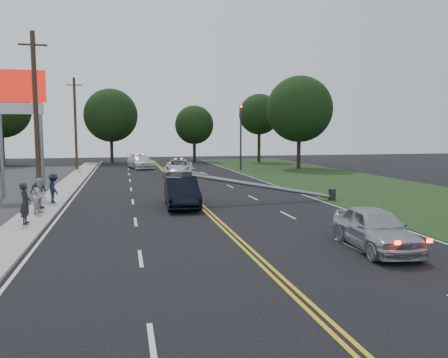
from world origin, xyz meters
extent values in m
plane|color=black|center=(0.00, 0.00, 0.00)|extent=(120.00, 120.00, 0.00)
cube|color=#AAA499|center=(-8.40, 10.00, 0.06)|extent=(1.80, 70.00, 0.12)
cube|color=black|center=(13.50, 10.00, 0.01)|extent=(12.00, 80.00, 0.01)
cube|color=gold|center=(0.00, 10.00, 0.01)|extent=(0.36, 80.00, 0.00)
cylinder|color=gray|center=(-11.70, 14.00, 3.50)|extent=(0.24, 0.24, 7.00)
cylinder|color=gray|center=(-9.30, 14.00, 3.50)|extent=(0.24, 0.24, 7.00)
cube|color=#B8150C|center=(-10.50, 14.00, 7.00)|extent=(3.20, 0.35, 2.00)
cube|color=white|center=(-10.50, 14.00, 5.60)|extent=(2.80, 0.30, 0.70)
cylinder|color=#2D2D30|center=(8.30, 30.00, 3.50)|extent=(0.20, 0.20, 7.00)
cube|color=#2D2D30|center=(8.30, 30.00, 6.60)|extent=(0.28, 0.28, 0.90)
sphere|color=#FF0C07|center=(8.30, 29.84, 6.90)|extent=(0.22, 0.22, 0.22)
cylinder|color=#2D2D30|center=(8.10, 8.00, 0.35)|extent=(0.44, 0.44, 0.70)
cylinder|color=gray|center=(3.67, 8.00, 0.98)|extent=(8.90, 0.24, 1.80)
cube|color=#2D2D30|center=(-0.76, 8.00, 1.76)|extent=(0.55, 0.32, 0.30)
cylinder|color=#382619|center=(-9.20, 12.00, 5.00)|extent=(0.28, 0.28, 10.00)
cube|color=#382619|center=(-9.20, 12.00, 9.20)|extent=(1.60, 0.10, 0.10)
cylinder|color=#382619|center=(-9.20, 34.00, 5.00)|extent=(0.28, 0.28, 10.00)
cube|color=#382619|center=(-9.20, 34.00, 9.20)|extent=(1.60, 0.10, 0.10)
cylinder|color=black|center=(-19.22, 44.58, 2.06)|extent=(0.44, 0.44, 4.12)
sphere|color=black|center=(-19.22, 44.58, 7.10)|extent=(7.34, 7.34, 7.34)
cylinder|color=black|center=(-5.78, 46.25, 1.88)|extent=(0.44, 0.44, 3.77)
sphere|color=black|center=(-5.78, 46.25, 6.49)|extent=(7.27, 7.27, 7.27)
cylinder|color=black|center=(5.70, 45.73, 1.52)|extent=(0.44, 0.44, 3.04)
sphere|color=black|center=(5.70, 45.73, 5.23)|extent=(5.49, 5.49, 5.49)
cylinder|color=black|center=(14.42, 42.80, 1.94)|extent=(0.44, 0.44, 3.88)
sphere|color=black|center=(14.42, 42.80, 6.68)|extent=(5.67, 5.67, 5.67)
cylinder|color=black|center=(15.40, 30.80, 1.96)|extent=(0.44, 0.44, 3.93)
sphere|color=black|center=(15.40, 30.80, 6.77)|extent=(7.48, 7.48, 7.48)
imported|color=black|center=(-1.10, 7.66, 0.80)|extent=(1.89, 4.93, 1.60)
imported|color=#AAADB2|center=(4.34, -2.66, 0.74)|extent=(2.15, 4.48, 1.48)
imported|color=silver|center=(0.88, 25.11, 0.78)|extent=(3.46, 5.98, 1.57)
imported|color=silver|center=(-2.35, 34.77, 0.80)|extent=(3.41, 5.85, 1.59)
imported|color=#222128|center=(-8.37, 4.08, 1.02)|extent=(0.43, 0.66, 1.80)
imported|color=silver|center=(-8.21, 6.68, 0.99)|extent=(0.91, 1.02, 1.75)
imported|color=#181D3C|center=(-8.05, 9.83, 0.96)|extent=(1.00, 1.24, 1.67)
imported|color=#534A43|center=(-8.54, 8.05, 1.01)|extent=(0.93, 1.11, 1.77)
camera|label=1|loc=(-4.14, -16.04, 4.04)|focal=35.00mm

